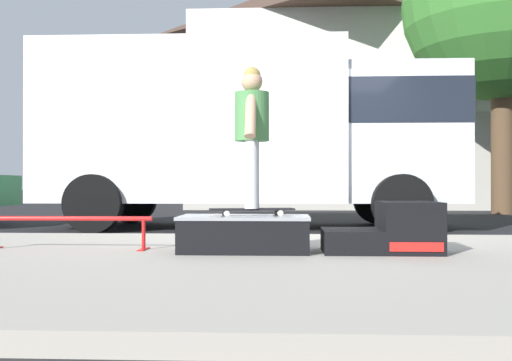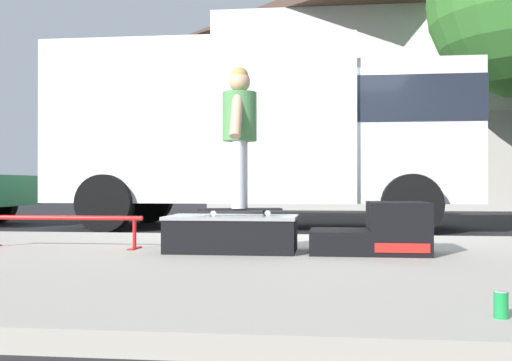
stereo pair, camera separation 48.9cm
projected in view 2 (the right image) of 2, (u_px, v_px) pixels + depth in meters
ground_plane at (333, 241)px, 7.88m from camera, size 140.00×140.00×0.00m
sidewalk_slab at (337, 267)px, 4.90m from camera, size 50.00×5.00×0.12m
skate_box at (232, 232)px, 5.54m from camera, size 1.20×0.68×0.33m
kicker_ramp at (379, 232)px, 5.38m from camera, size 1.05×0.65×0.46m
grind_rail at (62, 223)px, 5.84m from camera, size 1.63×0.28×0.32m
skateboard at (240, 210)px, 5.54m from camera, size 0.81×0.37×0.07m
skater_kid at (240, 125)px, 5.55m from camera, size 0.32×0.68×1.32m
soda_can at (501, 305)px, 2.77m from camera, size 0.07×0.07×0.13m
box_truck at (263, 129)px, 10.21m from camera, size 6.91×2.63×3.05m
house_behind at (356, 85)px, 21.04m from camera, size 9.54×8.23×8.40m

